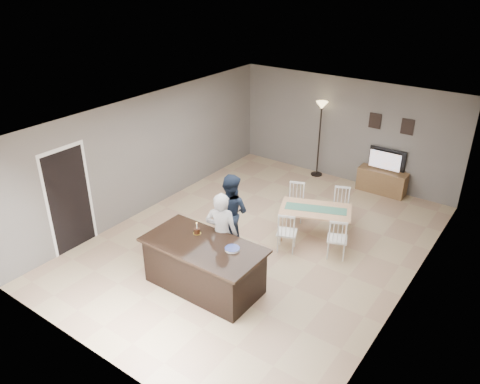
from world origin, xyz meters
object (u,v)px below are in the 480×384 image
Objects in this scene: man at (231,212)px; birthday_cake at (197,231)px; tv_console at (382,181)px; floor_lamp at (321,119)px; plate_stack at (232,249)px; kitchen_island at (204,265)px; dining_table at (315,214)px; television at (386,160)px; woman at (222,234)px.

man is 7.22× the size of birthday_cake.
tv_console is 2.24m from floor_lamp.
plate_stack is at bearing -97.20° from tv_console.
plate_stack is (0.52, 0.15, 0.47)m from kitchen_island.
birthday_cake is at bearing 93.84° from man.
birthday_cake is at bearing -136.64° from dining_table.
tv_console is 1.31× the size of television.
kitchen_island is at bearing 77.99° from television.
television is 0.56× the size of man.
television is at bearing -124.23° from woman.
tv_console is 4.67× the size of plate_stack.
birthday_cake is (-1.52, -5.36, 0.65)m from tv_console.
woman reaches higher than tv_console.
birthday_cake is 0.88× the size of plate_stack.
woman is 0.47m from birthday_cake.
kitchen_island is 0.66m from woman.
tv_console is at bearing -124.41° from woman.
kitchen_island is 2.35× the size of television.
birthday_cake is 0.84m from plate_stack.
tv_console is 5.61m from birthday_cake.
television is 1.97m from floor_lamp.
floor_lamp is (-0.23, 4.27, 0.78)m from man.
television is 5.64m from birthday_cake.
woman is at bearing -83.20° from floor_lamp.
dining_table is (-0.38, -2.91, 0.26)m from tv_console.
dining_table is at bearing -131.80° from man.
television and birthday_cake have the same top height.
kitchen_island is 5.78m from television.
birthday_cake reaches higher than plate_stack.
birthday_cake reaches higher than dining_table.
plate_stack is at bearing -4.27° from birthday_cake.
dining_table is at bearing 82.65° from television.
tv_console is at bearing 60.69° from dining_table.
woman is 0.82× the size of dining_table.
birthday_cake is (-0.29, -0.34, 0.13)m from woman.
floor_lamp is at bearing -86.72° from man.
tv_console is 0.74× the size of man.
plate_stack is 5.60m from floor_lamp.
floor_lamp is (-0.31, 5.38, 0.64)m from birthday_cake.
tv_console is 5.50m from plate_stack.
plate_stack is (-0.68, -5.42, 0.62)m from tv_console.
floor_lamp is at bearing 179.37° from tv_console.
man is 1.48m from plate_stack.
birthday_cake is 0.11× the size of dining_table.
tv_console is 0.58× the size of floor_lamp.
kitchen_island is at bearing -33.63° from birthday_cake.
television is (1.20, 5.64, 0.41)m from kitchen_island.
floor_lamp reaches higher than television.
kitchen_island is 1.06× the size of dining_table.
woman is 0.81× the size of floor_lamp.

